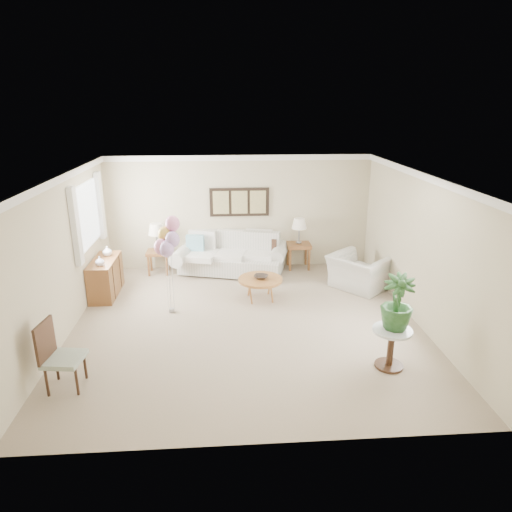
# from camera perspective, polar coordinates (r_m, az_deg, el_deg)

# --- Properties ---
(ground_plane) EXTENTS (6.00, 6.00, 0.00)m
(ground_plane) POSITION_cam_1_polar(r_m,az_deg,el_deg) (8.13, -1.17, -8.42)
(ground_plane) COLOR tan
(room_shell) EXTENTS (6.04, 6.04, 2.60)m
(room_shell) POSITION_cam_1_polar(r_m,az_deg,el_deg) (7.61, -2.11, 2.84)
(room_shell) COLOR beige
(room_shell) RESTS_ON ground
(wall_art_triptych) EXTENTS (1.35, 0.06, 0.65)m
(wall_art_triptych) POSITION_cam_1_polar(r_m,az_deg,el_deg) (10.42, -2.08, 6.75)
(wall_art_triptych) COLOR black
(wall_art_triptych) RESTS_ON ground
(sofa) EXTENTS (2.74, 1.50, 0.93)m
(sofa) POSITION_cam_1_polar(r_m,az_deg,el_deg) (10.38, -3.08, -0.11)
(sofa) COLOR beige
(sofa) RESTS_ON ground
(end_table_left) EXTENTS (0.49, 0.45, 0.53)m
(end_table_left) POSITION_cam_1_polar(r_m,az_deg,el_deg) (10.51, -12.16, 0.20)
(end_table_left) COLOR brown
(end_table_left) RESTS_ON ground
(end_table_right) EXTENTS (0.55, 0.50, 0.60)m
(end_table_right) POSITION_cam_1_polar(r_m,az_deg,el_deg) (10.64, 5.34, 1.08)
(end_table_right) COLOR brown
(end_table_right) RESTS_ON ground
(lamp_left) EXTENTS (0.36, 0.36, 0.63)m
(lamp_left) POSITION_cam_1_polar(r_m,az_deg,el_deg) (10.35, -12.37, 3.19)
(lamp_left) COLOR gray
(lamp_left) RESTS_ON end_table_left
(lamp_right) EXTENTS (0.34, 0.34, 0.60)m
(lamp_right) POSITION_cam_1_polar(r_m,az_deg,el_deg) (10.49, 5.43, 3.96)
(lamp_right) COLOR gray
(lamp_right) RESTS_ON end_table_right
(coffee_table) EXTENTS (0.87, 0.87, 0.44)m
(coffee_table) POSITION_cam_1_polar(r_m,az_deg,el_deg) (8.92, 0.55, -3.03)
(coffee_table) COLOR #A6712C
(coffee_table) RESTS_ON ground
(decor_bowl) EXTENTS (0.34, 0.34, 0.07)m
(decor_bowl) POSITION_cam_1_polar(r_m,az_deg,el_deg) (8.89, 0.62, -2.63)
(decor_bowl) COLOR #2C241E
(decor_bowl) RESTS_ON coffee_table
(armchair) EXTENTS (1.43, 1.45, 0.71)m
(armchair) POSITION_cam_1_polar(r_m,az_deg,el_deg) (9.71, 12.69, -1.98)
(armchair) COLOR beige
(armchair) RESTS_ON ground
(side_table) EXTENTS (0.57, 0.57, 0.62)m
(side_table) POSITION_cam_1_polar(r_m,az_deg,el_deg) (6.97, 16.59, -9.86)
(side_table) COLOR silver
(side_table) RESTS_ON ground
(potted_plant) EXTENTS (0.56, 0.56, 0.81)m
(potted_plant) POSITION_cam_1_polar(r_m,az_deg,el_deg) (6.77, 17.24, -5.54)
(potted_plant) COLOR #1A4415
(potted_plant) RESTS_ON side_table
(accent_chair) EXTENTS (0.54, 0.54, 0.99)m
(accent_chair) POSITION_cam_1_polar(r_m,az_deg,el_deg) (6.77, -23.53, -11.17)
(accent_chair) COLOR #96A593
(accent_chair) RESTS_ON ground
(credenza) EXTENTS (0.46, 1.20, 0.74)m
(credenza) POSITION_cam_1_polar(r_m,az_deg,el_deg) (9.65, -18.28, -2.52)
(credenza) COLOR brown
(credenza) RESTS_ON ground
(vase_white) EXTENTS (0.23, 0.23, 0.18)m
(vase_white) POSITION_cam_1_polar(r_m,az_deg,el_deg) (9.18, -18.95, -0.61)
(vase_white) COLOR silver
(vase_white) RESTS_ON credenza
(vase_sage) EXTENTS (0.21, 0.21, 0.20)m
(vase_sage) POSITION_cam_1_polar(r_m,az_deg,el_deg) (9.73, -18.11, 0.60)
(vase_sage) COLOR silver
(vase_sage) RESTS_ON credenza
(balloon_cluster) EXTENTS (0.46, 0.49, 1.82)m
(balloon_cluster) POSITION_cam_1_polar(r_m,az_deg,el_deg) (8.17, -10.99, 2.08)
(balloon_cluster) COLOR gray
(balloon_cluster) RESTS_ON ground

